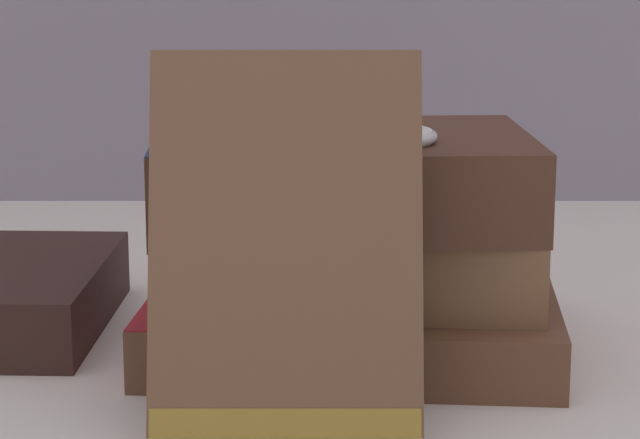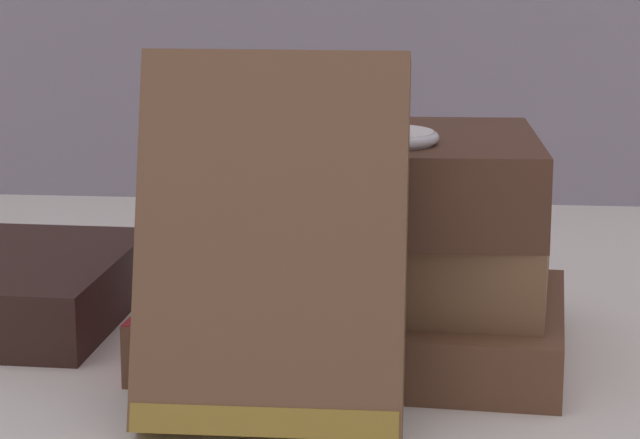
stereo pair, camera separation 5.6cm
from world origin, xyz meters
TOP-DOWN VIEW (x-y plane):
  - ground_plane at (0.00, 0.00)m, footprint 3.00×3.00m
  - book_flat_bottom at (0.04, 0.04)m, footprint 0.21×0.15m
  - book_flat_middle at (0.04, 0.05)m, footprint 0.19×0.15m
  - book_flat_top at (0.03, 0.04)m, footprint 0.18×0.13m
  - book_leaning_front at (0.01, -0.06)m, footprint 0.11×0.07m
  - pocket_watch at (0.06, 0.01)m, footprint 0.05×0.05m

SIDE VIEW (x-z plane):
  - ground_plane at x=0.00m, z-range 0.00..0.00m
  - book_flat_bottom at x=0.04m, z-range 0.00..0.03m
  - book_flat_middle at x=0.04m, z-range 0.03..0.07m
  - book_leaning_front at x=0.01m, z-range -0.01..0.15m
  - book_flat_top at x=0.03m, z-range 0.07..0.11m
  - pocket_watch at x=0.06m, z-range 0.11..0.12m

